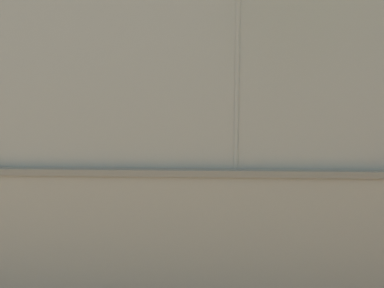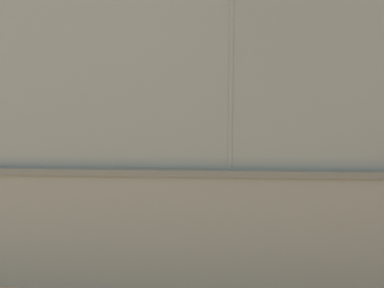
{
  "view_description": "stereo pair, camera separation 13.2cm",
  "coord_description": "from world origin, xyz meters",
  "px_view_note": "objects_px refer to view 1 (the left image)",
  "views": [
    {
      "loc": [
        0.02,
        15.43,
        2.47
      ],
      "look_at": [
        0.38,
        4.81,
        1.12
      ],
      "focal_mm": 35.25,
      "sensor_mm": 36.0,
      "label": 1
    },
    {
      "loc": [
        -0.11,
        15.43,
        2.47
      ],
      "look_at": [
        0.38,
        4.81,
        1.12
      ],
      "focal_mm": 35.25,
      "sensor_mm": 36.0,
      "label": 2
    }
  ],
  "objects_px": {
    "player_baseline_waiting": "(206,134)",
    "spare_ball_by_wall": "(257,234)",
    "player_at_service_line": "(106,132)",
    "player_foreground_swinging": "(311,135)",
    "sports_ball": "(228,163)"
  },
  "relations": [
    {
      "from": "player_baseline_waiting",
      "to": "sports_ball",
      "type": "relative_size",
      "value": 19.24
    },
    {
      "from": "player_foreground_swinging",
      "to": "sports_ball",
      "type": "xyz_separation_m",
      "value": [
        3.31,
        1.15,
        -0.93
      ]
    },
    {
      "from": "player_at_service_line",
      "to": "spare_ball_by_wall",
      "type": "relative_size",
      "value": 10.26
    },
    {
      "from": "player_baseline_waiting",
      "to": "player_foreground_swinging",
      "type": "height_order",
      "value": "player_foreground_swinging"
    },
    {
      "from": "sports_ball",
      "to": "spare_ball_by_wall",
      "type": "height_order",
      "value": "spare_ball_by_wall"
    },
    {
      "from": "player_foreground_swinging",
      "to": "spare_ball_by_wall",
      "type": "height_order",
      "value": "player_foreground_swinging"
    },
    {
      "from": "player_baseline_waiting",
      "to": "spare_ball_by_wall",
      "type": "distance_m",
      "value": 9.42
    },
    {
      "from": "player_foreground_swinging",
      "to": "spare_ball_by_wall",
      "type": "bearing_deg",
      "value": 68.93
    },
    {
      "from": "player_at_service_line",
      "to": "player_foreground_swinging",
      "type": "xyz_separation_m",
      "value": [
        -8.43,
        1.24,
        0.05
      ]
    },
    {
      "from": "player_baseline_waiting",
      "to": "player_at_service_line",
      "type": "bearing_deg",
      "value": -4.03
    },
    {
      "from": "player_at_service_line",
      "to": "player_foreground_swinging",
      "type": "relative_size",
      "value": 0.95
    },
    {
      "from": "player_foreground_swinging",
      "to": "player_at_service_line",
      "type": "bearing_deg",
      "value": -8.39
    },
    {
      "from": "sports_ball",
      "to": "player_baseline_waiting",
      "type": "bearing_deg",
      "value": -69.17
    },
    {
      "from": "player_baseline_waiting",
      "to": "player_at_service_line",
      "type": "distance_m",
      "value": 4.34
    },
    {
      "from": "spare_ball_by_wall",
      "to": "player_foreground_swinging",
      "type": "bearing_deg",
      "value": -111.07
    }
  ]
}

